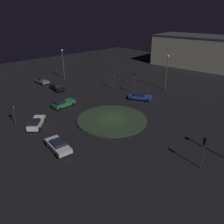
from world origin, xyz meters
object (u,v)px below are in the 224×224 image
Objects in this scene: traffic_light_northwest at (134,80)px; traffic_light_east at (204,147)px; car_black at (57,87)px; traffic_light_northwest_near at (114,78)px; streetlamp_west at (63,60)px; car_green at (63,103)px; streetlamp_north at (167,67)px; car_blue at (140,96)px; car_grey at (42,81)px; car_white at (36,123)px; store_building at (205,52)px; car_silver at (58,145)px; traffic_light_southwest at (13,110)px.

traffic_light_northwest reaches higher than traffic_light_east.
traffic_light_northwest_near is at bearing 54.79° from car_black.
traffic_light_northwest_near is 0.53× the size of streetlamp_west.
streetlamp_north is at bearing -22.21° from car_green.
car_grey is at bearing 172.36° from car_blue.
car_white is at bearing 26.24° from traffic_light_east.
traffic_light_northwest_near reaches higher than car_blue.
car_grey is 7.32m from car_black.
car_black is 48.97m from store_building.
store_building is (-24.96, 49.58, 1.91)m from traffic_light_east.
car_grey is at bearing -173.85° from car_black.
car_green reaches higher than car_white.
traffic_light_northwest_near is 29.99m from traffic_light_east.
car_grey is 31.40m from car_silver.
car_black is 1.12× the size of traffic_light_northwest_near.
traffic_light_northwest_near is at bearing -100.71° from traffic_light_northwest.
car_grey is 17.44m from car_green.
car_white is 0.99× the size of car_green.
traffic_light_northwest is at bearing 14.21° from streetlamp_west.
car_blue is 1.11× the size of traffic_light_northwest.
streetlamp_north reaches higher than car_grey.
car_green is 20.05m from streetlamp_west.
streetlamp_west is 0.24× the size of store_building.
streetlamp_north reaches higher than car_white.
store_building is (11.12, 47.52, 4.08)m from car_black.
car_black is (-16.93, -9.52, -0.01)m from car_blue.
car_grey is at bearing -88.53° from traffic_light_northwest.
car_white is 1.07× the size of traffic_light_east.
traffic_light_east is (27.49, -11.98, -0.02)m from traffic_light_northwest_near.
car_white is 24.47m from traffic_light_east.
car_black is 13.31m from traffic_light_northwest_near.
car_silver is 1.15× the size of traffic_light_east.
car_green is (-4.05, 7.30, 0.04)m from car_white.
car_silver is 60.88m from store_building.
streetlamp_north is 0.25× the size of store_building.
traffic_light_northwest_near is at bearing 148.02° from car_blue.
traffic_light_east is 0.51× the size of streetlamp_north.
store_building reaches higher than traffic_light_northwest.
store_building reaches higher than streetlamp_north.
streetlamp_north is at bearing 25.93° from traffic_light_southwest.
streetlamp_west is at bearing -7.69° from traffic_light_east.
traffic_light_east is 28.57m from streetlamp_north.
traffic_light_northwest is 26.33m from traffic_light_east.
car_green is 1.01× the size of traffic_light_northwest.
traffic_light_northwest is at bearing -19.09° from car_green.
car_blue is 15.64m from car_green.
traffic_light_southwest is at bearing -178.42° from car_green.
traffic_light_northwest_near is 16.10m from streetlamp_west.
car_green is at bearing -106.88° from streetlamp_north.
car_blue is 0.15× the size of store_building.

